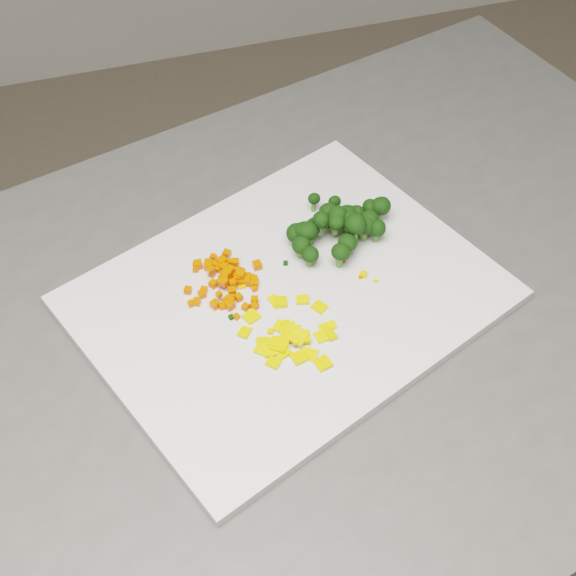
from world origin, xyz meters
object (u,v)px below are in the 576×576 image
object	(u,v)px
cutting_board	(288,297)
pepper_pile	(292,332)
broccoli_pile	(338,220)
counter_block	(322,490)
carrot_pile	(224,279)

from	to	relation	value
cutting_board	pepper_pile	bearing A→B (deg)	-103.02
pepper_pile	broccoli_pile	distance (m)	0.15
counter_block	cutting_board	world-z (taller)	cutting_board
cutting_board	pepper_pile	distance (m)	0.06
carrot_pile	pepper_pile	bearing A→B (deg)	-59.90
cutting_board	pepper_pile	xyz separation A→B (m)	(-0.01, -0.05, 0.01)
carrot_pile	cutting_board	bearing A→B (deg)	-25.75
counter_block	carrot_pile	xyz separation A→B (m)	(-0.11, 0.04, 0.47)
cutting_board	carrot_pile	size ratio (longest dim) A/B	4.50
carrot_pile	pepper_pile	xyz separation A→B (m)	(0.05, -0.08, -0.01)
counter_block	cutting_board	bearing A→B (deg)	167.84
pepper_pile	broccoli_pile	bearing A→B (deg)	53.24
cutting_board	carrot_pile	xyz separation A→B (m)	(-0.06, 0.03, 0.02)
pepper_pile	broccoli_pile	world-z (taller)	broccoli_pile
counter_block	pepper_pile	bearing A→B (deg)	-144.91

